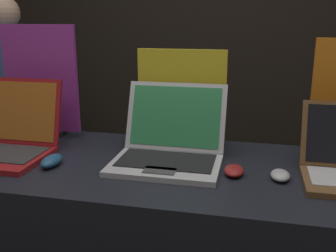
% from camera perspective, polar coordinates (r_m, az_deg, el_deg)
% --- Properties ---
extents(wall_back, '(8.00, 0.05, 2.80)m').
position_cam_1_polar(wall_back, '(2.94, 7.00, 13.48)').
color(wall_back, black).
rests_on(wall_back, ground_plane).
extents(laptop_front, '(0.35, 0.35, 0.28)m').
position_cam_1_polar(laptop_front, '(1.67, -22.21, -1.66)').
color(laptop_front, maroon).
rests_on(laptop_front, display_counter).
extents(mouse_front, '(0.06, 0.12, 0.04)m').
position_cam_1_polar(mouse_front, '(1.50, -16.53, -4.87)').
color(mouse_front, navy).
rests_on(mouse_front, display_counter).
extents(promo_stand_front, '(0.35, 0.07, 0.50)m').
position_cam_1_polar(promo_stand_front, '(1.86, -17.92, 5.89)').
color(promo_stand_front, black).
rests_on(promo_stand_front, display_counter).
extents(laptop_middle, '(0.39, 0.38, 0.27)m').
position_cam_1_polar(laptop_middle, '(1.47, 0.08, -2.77)').
color(laptop_middle, '#B7B7BC').
rests_on(laptop_middle, display_counter).
extents(mouse_middle, '(0.07, 0.10, 0.03)m').
position_cam_1_polar(mouse_middle, '(1.38, 9.54, -6.40)').
color(mouse_middle, maroon).
rests_on(mouse_middle, display_counter).
extents(promo_stand_middle, '(0.37, 0.07, 0.40)m').
position_cam_1_polar(promo_stand_middle, '(1.66, 1.84, 3.86)').
color(promo_stand_middle, black).
rests_on(promo_stand_middle, display_counter).
extents(mouse_back, '(0.06, 0.09, 0.03)m').
position_cam_1_polar(mouse_back, '(1.38, 15.97, -6.89)').
color(mouse_back, '#B2B2B7').
rests_on(mouse_back, display_counter).
extents(person_bystander, '(0.31, 0.31, 1.62)m').
position_cam_1_polar(person_bystander, '(2.61, -21.31, -0.11)').
color(person_bystander, '#282833').
rests_on(person_bystander, ground_plane).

